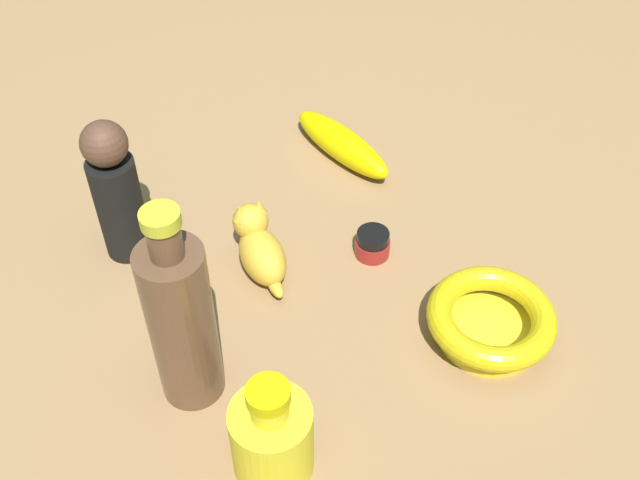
{
  "coord_description": "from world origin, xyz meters",
  "views": [
    {
      "loc": [
        0.5,
        -0.33,
        0.69
      ],
      "look_at": [
        0.0,
        0.0,
        0.09
      ],
      "focal_mm": 42.24,
      "sensor_mm": 36.0,
      "label": 1
    }
  ],
  "objects_px": {
    "cat_figurine": "(259,247)",
    "bottle_short": "(272,437)",
    "banana": "(342,144)",
    "nail_polish_jar": "(373,244)",
    "bowl": "(491,320)",
    "bottle_tall": "(181,321)",
    "person_figure_adult": "(116,192)"
  },
  "relations": [
    {
      "from": "nail_polish_jar",
      "to": "bowl",
      "type": "relative_size",
      "value": 0.31
    },
    {
      "from": "bottle_tall",
      "to": "bottle_short",
      "type": "height_order",
      "value": "bottle_tall"
    },
    {
      "from": "bottle_short",
      "to": "nail_polish_jar",
      "type": "bearing_deg",
      "value": 125.87
    },
    {
      "from": "nail_polish_jar",
      "to": "banana",
      "type": "distance_m",
      "value": 0.2
    },
    {
      "from": "bottle_short",
      "to": "person_figure_adult",
      "type": "relative_size",
      "value": 0.66
    },
    {
      "from": "nail_polish_jar",
      "to": "person_figure_adult",
      "type": "bearing_deg",
      "value": -124.93
    },
    {
      "from": "bottle_tall",
      "to": "bowl",
      "type": "xyz_separation_m",
      "value": [
        0.12,
        0.31,
        -0.08
      ]
    },
    {
      "from": "nail_polish_jar",
      "to": "bottle_tall",
      "type": "bearing_deg",
      "value": -78.7
    },
    {
      "from": "nail_polish_jar",
      "to": "bottle_tall",
      "type": "relative_size",
      "value": 0.17
    },
    {
      "from": "cat_figurine",
      "to": "bowl",
      "type": "height_order",
      "value": "cat_figurine"
    },
    {
      "from": "nail_polish_jar",
      "to": "bottle_short",
      "type": "bearing_deg",
      "value": -54.13
    },
    {
      "from": "bottle_tall",
      "to": "bottle_short",
      "type": "relative_size",
      "value": 1.98
    },
    {
      "from": "bottle_tall",
      "to": "person_figure_adult",
      "type": "bearing_deg",
      "value": 174.02
    },
    {
      "from": "cat_figurine",
      "to": "bottle_tall",
      "type": "distance_m",
      "value": 0.2
    },
    {
      "from": "nail_polish_jar",
      "to": "bottle_short",
      "type": "relative_size",
      "value": 0.34
    },
    {
      "from": "bowl",
      "to": "bottle_short",
      "type": "height_order",
      "value": "bottle_short"
    },
    {
      "from": "cat_figurine",
      "to": "nail_polish_jar",
      "type": "distance_m",
      "value": 0.14
    },
    {
      "from": "person_figure_adult",
      "to": "bowl",
      "type": "bearing_deg",
      "value": 38.83
    },
    {
      "from": "banana",
      "to": "bottle_short",
      "type": "bearing_deg",
      "value": 130.93
    },
    {
      "from": "cat_figurine",
      "to": "bottle_tall",
      "type": "xyz_separation_m",
      "value": [
        0.11,
        -0.15,
        0.07
      ]
    },
    {
      "from": "cat_figurine",
      "to": "bottle_tall",
      "type": "relative_size",
      "value": 0.48
    },
    {
      "from": "bottle_short",
      "to": "banana",
      "type": "distance_m",
      "value": 0.49
    },
    {
      "from": "nail_polish_jar",
      "to": "bottle_short",
      "type": "xyz_separation_m",
      "value": [
        0.18,
        -0.25,
        0.03
      ]
    },
    {
      "from": "person_figure_adult",
      "to": "cat_figurine",
      "type": "bearing_deg",
      "value": 45.89
    },
    {
      "from": "bowl",
      "to": "banana",
      "type": "relative_size",
      "value": 0.78
    },
    {
      "from": "cat_figurine",
      "to": "banana",
      "type": "relative_size",
      "value": 0.65
    },
    {
      "from": "bottle_tall",
      "to": "banana",
      "type": "distance_m",
      "value": 0.44
    },
    {
      "from": "cat_figurine",
      "to": "bottle_short",
      "type": "bearing_deg",
      "value": -27.19
    },
    {
      "from": "nail_polish_jar",
      "to": "bowl",
      "type": "distance_m",
      "value": 0.18
    },
    {
      "from": "bottle_tall",
      "to": "banana",
      "type": "relative_size",
      "value": 1.37
    },
    {
      "from": "bottle_short",
      "to": "cat_figurine",
      "type": "bearing_deg",
      "value": 152.81
    },
    {
      "from": "bowl",
      "to": "banana",
      "type": "bearing_deg",
      "value": 172.97
    }
  ]
}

